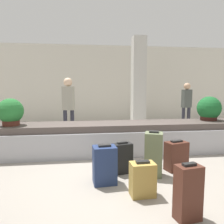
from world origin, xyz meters
name	(u,v)px	position (x,y,z in m)	size (l,w,h in m)	color
ground_plane	(122,175)	(0.00, 0.00, 0.00)	(18.00, 18.00, 0.00)	gray
back_wall	(99,84)	(0.00, 5.65, 1.60)	(18.00, 0.06, 3.20)	beige
carousel	(112,138)	(0.00, 1.32, 0.33)	(8.07, 0.96, 0.68)	#9E9EA3
pillar	(138,84)	(1.26, 3.93, 1.60)	(0.45, 0.45, 3.20)	beige
suitcase_0	(105,165)	(-0.32, -0.29, 0.30)	(0.37, 0.30, 0.62)	navy
suitcase_1	(142,179)	(0.16, -0.74, 0.24)	(0.34, 0.25, 0.50)	#A3843D
suitcase_2	(176,156)	(1.01, 0.10, 0.26)	(0.44, 0.33, 0.55)	#472319
suitcase_4	(188,193)	(0.52, -1.34, 0.32)	(0.31, 0.23, 0.66)	#472319
suitcase_5	(122,158)	(0.02, 0.09, 0.27)	(0.37, 0.26, 0.56)	black
suitcase_6	(154,154)	(0.52, -0.10, 0.37)	(0.36, 0.35, 0.77)	#5B6647
potted_plant_0	(209,109)	(2.42, 1.43, 0.96)	(0.57, 0.57, 0.59)	#381914
potted_plant_1	(11,112)	(-2.17, 1.28, 0.97)	(0.54, 0.54, 0.58)	#4C2319
traveler_0	(186,102)	(2.91, 3.63, 0.97)	(0.35, 0.25, 1.63)	#282833
traveler_1	(68,102)	(-1.07, 2.76, 1.06)	(0.36, 0.26, 1.76)	#282833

